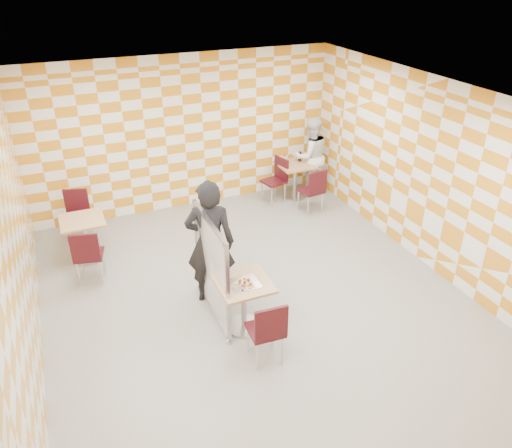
{
  "coord_description": "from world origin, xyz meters",
  "views": [
    {
      "loc": [
        -2.35,
        -5.58,
        4.56
      ],
      "look_at": [
        0.1,
        0.2,
        1.15
      ],
      "focal_mm": 35.0,
      "sensor_mm": 36.0,
      "label": 1
    }
  ],
  "objects": [
    {
      "name": "sport_bottle",
      "position": [
        1.95,
        3.04,
        0.84
      ],
      "size": [
        0.06,
        0.06,
        0.2
      ],
      "color": "white",
      "rests_on": "second_table"
    },
    {
      "name": "chair_second_side",
      "position": [
        1.73,
        2.94,
        0.54
      ],
      "size": [
        0.51,
        0.51,
        0.92
      ],
      "color": "#380B11",
      "rests_on": "ground"
    },
    {
      "name": "chair_second_front",
      "position": [
        2.15,
        2.14,
        0.54
      ],
      "size": [
        0.47,
        0.48,
        0.92
      ],
      "color": "#380B11",
      "rests_on": "ground"
    },
    {
      "name": "man_white",
      "position": [
        2.55,
        3.05,
        0.83
      ],
      "size": [
        0.82,
        0.64,
        1.66
      ],
      "primitive_type": "imported",
      "rotation": [
        0.0,
        0.0,
        3.12
      ],
      "color": "white",
      "rests_on": "ground"
    },
    {
      "name": "empty_table",
      "position": [
        -2.17,
        2.13,
        0.51
      ],
      "size": [
        0.7,
        0.7,
        0.75
      ],
      "color": "tan",
      "rests_on": "ground"
    },
    {
      "name": "chair_empty_far",
      "position": [
        -2.21,
        2.91,
        0.54
      ],
      "size": [
        0.53,
        0.53,
        0.92
      ],
      "color": "#380B11",
      "rests_on": "ground"
    },
    {
      "name": "partition",
      "position": [
        -0.7,
        -0.13,
        0.79
      ],
      "size": [
        0.08,
        1.38,
        1.55
      ],
      "color": "white",
      "rests_on": "ground"
    },
    {
      "name": "room_shell",
      "position": [
        0.0,
        0.54,
        1.5
      ],
      "size": [
        7.0,
        7.0,
        7.0
      ],
      "color": "gray",
      "rests_on": "ground"
    },
    {
      "name": "main_table",
      "position": [
        -0.39,
        -0.55,
        0.51
      ],
      "size": [
        0.7,
        0.7,
        0.75
      ],
      "color": "tan",
      "rests_on": "ground"
    },
    {
      "name": "pizza_on_foil",
      "position": [
        -0.39,
        -0.56,
        0.77
      ],
      "size": [
        0.4,
        0.4,
        0.04
      ],
      "color": "silver",
      "rests_on": "main_table"
    },
    {
      "name": "second_table",
      "position": [
        2.15,
        2.95,
        0.51
      ],
      "size": [
        0.7,
        0.7,
        0.75
      ],
      "color": "tan",
      "rests_on": "ground"
    },
    {
      "name": "chair_empty_near",
      "position": [
        -2.2,
        1.38,
        0.54
      ],
      "size": [
        0.51,
        0.52,
        0.92
      ],
      "color": "#380B11",
      "rests_on": "ground"
    },
    {
      "name": "man_dark",
      "position": [
        -0.58,
        0.26,
        0.96
      ],
      "size": [
        0.82,
        0.69,
        1.92
      ],
      "primitive_type": "imported",
      "rotation": [
        0.0,
        0.0,
        2.75
      ],
      "color": "black",
      "rests_on": "ground"
    },
    {
      "name": "chair_main_front",
      "position": [
        -0.37,
        -1.29,
        0.54
      ],
      "size": [
        0.44,
        0.45,
        0.92
      ],
      "color": "#380B11",
      "rests_on": "ground"
    },
    {
      "name": "soda_bottle",
      "position": [
        2.3,
        3.05,
        0.85
      ],
      "size": [
        0.07,
        0.07,
        0.23
      ],
      "color": "black",
      "rests_on": "second_table"
    }
  ]
}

